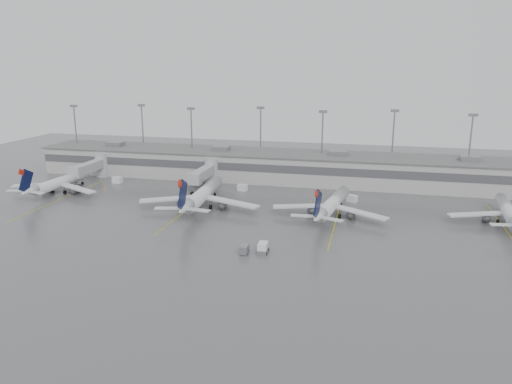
% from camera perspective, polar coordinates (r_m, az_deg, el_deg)
% --- Properties ---
extents(ground, '(260.00, 260.00, 0.00)m').
position_cam_1_polar(ground, '(93.66, -2.82, -6.63)').
color(ground, '#4C4C4E').
rests_on(ground, ground).
extents(terminal, '(152.00, 17.00, 9.45)m').
position_cam_1_polar(terminal, '(146.87, 3.49, 2.94)').
color(terminal, '#A8A8A3').
rests_on(terminal, ground).
extents(light_masts, '(142.40, 8.00, 20.60)m').
position_cam_1_polar(light_masts, '(151.10, 3.92, 6.29)').
color(light_masts, gray).
rests_on(light_masts, ground).
extents(jet_bridge_left, '(4.00, 17.20, 7.00)m').
position_cam_1_polar(jet_bridge_left, '(155.22, -17.99, 2.76)').
color(jet_bridge_left, '#9A9D9F').
rests_on(jet_bridge_left, ground).
extents(jet_bridge_right, '(4.00, 17.20, 7.00)m').
position_cam_1_polar(jet_bridge_right, '(140.36, -5.67, 2.21)').
color(jet_bridge_right, '#9A9D9F').
rests_on(jet_bridge_right, ground).
extents(stand_markings, '(105.25, 40.00, 0.01)m').
position_cam_1_polar(stand_markings, '(115.60, 0.50, -2.43)').
color(stand_markings, '#C6A60B').
rests_on(stand_markings, ground).
extents(jet_far_left, '(25.55, 28.70, 9.28)m').
position_cam_1_polar(jet_far_left, '(142.43, -21.60, 1.01)').
color(jet_far_left, silver).
rests_on(jet_far_left, ground).
extents(jet_mid_left, '(29.27, 32.84, 10.62)m').
position_cam_1_polar(jet_mid_left, '(119.09, -6.22, -0.35)').
color(jet_mid_left, silver).
rests_on(jet_mid_left, ground).
extents(jet_mid_right, '(26.06, 29.42, 9.56)m').
position_cam_1_polar(jet_mid_right, '(113.32, 8.63, -1.39)').
color(jet_mid_right, silver).
rests_on(jet_mid_right, ground).
extents(jet_far_right, '(24.92, 28.01, 9.06)m').
position_cam_1_polar(jet_far_right, '(120.01, 26.90, -2.02)').
color(jet_far_right, silver).
rests_on(jet_far_right, ground).
extents(baggage_tug, '(2.05, 3.06, 1.92)m').
position_cam_1_polar(baggage_tug, '(92.07, 0.79, -6.50)').
color(baggage_tug, white).
rests_on(baggage_tug, ground).
extents(baggage_cart, '(1.51, 2.52, 1.59)m').
position_cam_1_polar(baggage_cart, '(91.67, -1.35, -6.55)').
color(baggage_cart, slate).
rests_on(baggage_cart, ground).
extents(gse_uld_a, '(2.72, 1.90, 1.86)m').
position_cam_1_polar(gse_uld_a, '(149.37, -15.57, 1.34)').
color(gse_uld_a, white).
rests_on(gse_uld_a, ground).
extents(gse_uld_b, '(2.81, 2.25, 1.74)m').
position_cam_1_polar(gse_uld_b, '(135.35, -1.57, 0.51)').
color(gse_uld_b, white).
rests_on(gse_uld_b, ground).
extents(gse_uld_c, '(2.87, 2.42, 1.72)m').
position_cam_1_polar(gse_uld_c, '(126.92, 10.92, -0.73)').
color(gse_uld_c, white).
rests_on(gse_uld_c, ground).
extents(gse_loader, '(3.14, 3.95, 2.15)m').
position_cam_1_polar(gse_loader, '(142.33, -7.05, 1.19)').
color(gse_loader, slate).
rests_on(gse_loader, ground).
extents(cone_a, '(0.44, 0.44, 0.70)m').
position_cam_1_polar(cone_a, '(143.02, -16.94, 0.42)').
color(cone_a, orange).
rests_on(cone_a, ground).
extents(cone_b, '(0.50, 0.50, 0.80)m').
position_cam_1_polar(cone_b, '(130.09, -8.66, -0.46)').
color(cone_b, orange).
rests_on(cone_b, ground).
extents(cone_c, '(0.39, 0.39, 0.62)m').
position_cam_1_polar(cone_c, '(124.92, 6.28, -1.06)').
color(cone_c, orange).
rests_on(cone_c, ground).
extents(cone_d, '(0.48, 0.48, 0.76)m').
position_cam_1_polar(cone_d, '(122.14, 23.10, -2.52)').
color(cone_d, orange).
rests_on(cone_d, ground).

